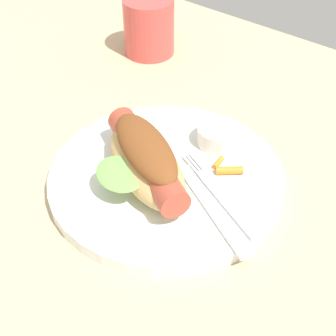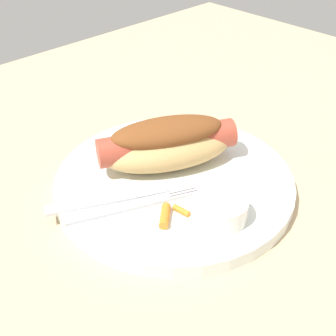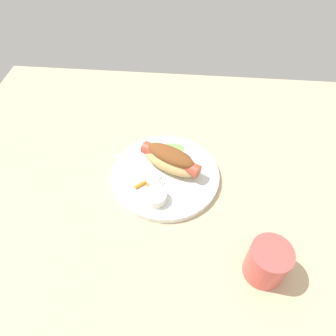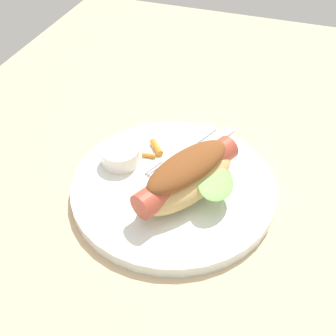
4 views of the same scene
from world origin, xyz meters
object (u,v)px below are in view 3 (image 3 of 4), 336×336
plate (165,175)px  drinking_cup (267,262)px  sauce_ramekin (155,197)px  fork (137,173)px  carrot_garnish (142,185)px  hot_dog (170,159)px  knife (137,166)px

plate → drinking_cup: bearing=134.1°
sauce_ramekin → fork: sauce_ramekin is taller
carrot_garnish → hot_dog: bearing=-133.6°
knife → sauce_ramekin: bearing=-31.4°
plate → drinking_cup: drinking_cup is taller
drinking_cup → plate: bearing=-45.9°
carrot_garnish → drinking_cup: (-27.39, 18.19, 2.46)cm
hot_dog → fork: 9.04cm
plate → knife: knife is taller
hot_dog → carrot_garnish: (6.39, 6.71, -2.55)cm
knife → drinking_cup: drinking_cup is taller
hot_dog → drinking_cup: drinking_cup is taller
hot_dog → drinking_cup: (-21.00, 24.90, -0.09)cm
knife → carrot_garnish: (-2.18, 6.08, 0.26)cm
fork → knife: 2.20cm
hot_dog → knife: 9.04cm
hot_dog → fork: (8.13, 2.79, -2.78)cm
fork → hot_dog: bearing=42.7°
fork → carrot_garnish: (-1.74, 3.92, 0.24)cm
hot_dog → drinking_cup: bearing=-22.7°
carrot_garnish → plate: bearing=-139.3°
plate → hot_dog: size_ratio=1.64×
plate → knife: bearing=-11.3°
fork → carrot_garnish: 4.30cm
fork → drinking_cup: bearing=-13.4°
fork → carrot_garnish: carrot_garnish is taller
plate → hot_dog: hot_dog is taller
hot_dog → sauce_ramekin: (2.62, 10.42, -1.78)cm
plate → fork: (7.07, 0.66, 1.00)cm
hot_dog → fork: hot_dog is taller
drinking_cup → sauce_ramekin: bearing=-31.5°
sauce_ramekin → drinking_cup: drinking_cup is taller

